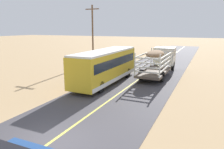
% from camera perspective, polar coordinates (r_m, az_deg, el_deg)
% --- Properties ---
extents(ground_plane, '(240.00, 240.00, 0.00)m').
position_cam_1_polar(ground_plane, '(11.02, -16.18, -17.18)').
color(ground_plane, tan).
extents(road_surface, '(8.00, 120.00, 0.02)m').
position_cam_1_polar(road_surface, '(11.02, -16.18, -17.14)').
color(road_surface, '#423F44').
rests_on(road_surface, ground).
extents(road_centre_line, '(0.16, 117.60, 0.00)m').
position_cam_1_polar(road_centre_line, '(11.01, -16.18, -17.08)').
color(road_centre_line, '#D8CC4C').
rests_on(road_centre_line, road_surface).
extents(livestock_truck, '(2.53, 9.70, 3.02)m').
position_cam_1_polar(livestock_truck, '(26.19, 13.07, 4.28)').
color(livestock_truck, silver).
rests_on(livestock_truck, road_surface).
extents(bus, '(2.54, 10.00, 3.21)m').
position_cam_1_polar(bus, '(20.80, -1.69, 2.43)').
color(bus, gold).
rests_on(bus, road_surface).
extents(car_far, '(1.80, 4.40, 1.46)m').
position_cam_1_polar(car_far, '(46.27, 13.13, 6.32)').
color(car_far, '#264C8C').
rests_on(car_far, road_surface).
extents(power_pole_mid, '(2.20, 0.24, 8.66)m').
position_cam_1_polar(power_pole_mid, '(32.61, -5.23, 11.10)').
color(power_pole_mid, brown).
rests_on(power_pole_mid, ground).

